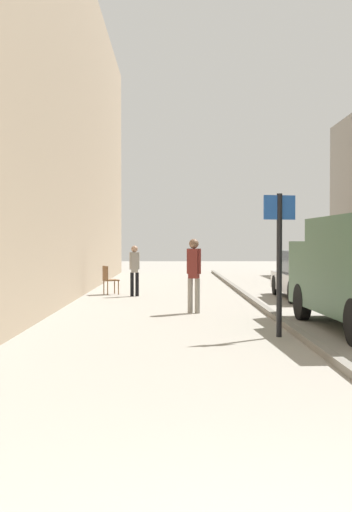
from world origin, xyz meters
The scene contains 8 objects.
ground_plane centered at (0.00, 12.00, 0.00)m, with size 80.00×80.00×0.00m, color gray.
building_facade_left centered at (-4.64, 12.00, 5.53)m, with size 2.07×40.00×11.06m, color gray.
kerb_strip centered at (1.58, 12.00, 0.06)m, with size 0.16×40.00×0.12m, color slate.
pedestrian_main_foreground centered at (-0.21, 12.21, 1.04)m, with size 0.34×0.26×1.80m.
pedestrian_mid_block centered at (-1.93, 16.81, 0.93)m, with size 0.32×0.21×1.61m.
parked_car centered at (3.47, 15.88, 0.71)m, with size 1.87×4.22×1.45m.
street_sign_post centered at (1.21, 8.52, 1.55)m, with size 0.59×0.15×2.60m.
cafe_chair_near_window centered at (-2.82, 17.46, 0.55)m, with size 0.59×0.59×0.94m.
Camera 1 is at (-0.74, -2.51, 1.72)m, focal length 42.83 mm.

